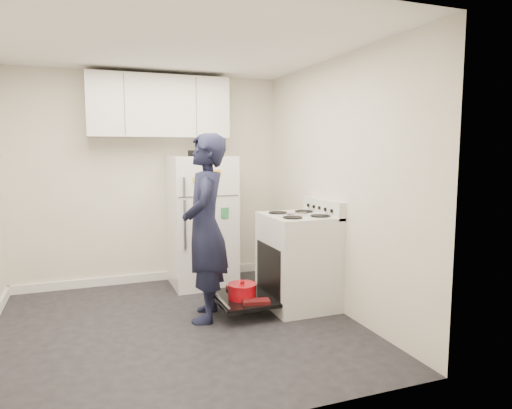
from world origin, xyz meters
name	(u,v)px	position (x,y,z in m)	size (l,w,h in m)	color
room	(172,195)	(-0.03, 0.03, 1.21)	(3.21, 3.21, 2.51)	black
electric_range	(297,261)	(1.26, 0.15, 0.47)	(0.66, 0.76, 1.10)	silver
open_oven_door	(243,295)	(0.67, 0.13, 0.19)	(0.55, 0.70, 0.22)	black
refrigerator	(202,220)	(0.54, 1.25, 0.77)	(0.72, 0.74, 1.60)	white
upper_cabinets	(159,107)	(0.10, 1.43, 2.10)	(1.60, 0.33, 0.70)	silver
person	(205,228)	(0.30, 0.14, 0.88)	(0.64, 0.42, 1.76)	black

